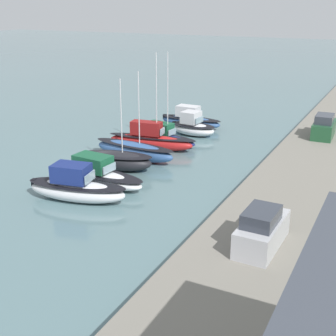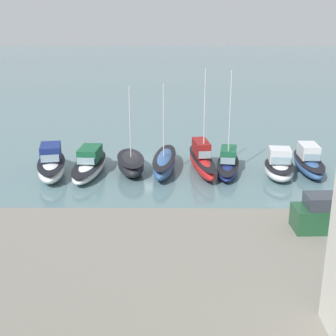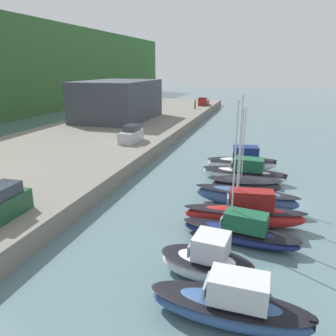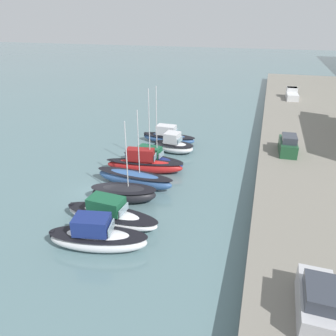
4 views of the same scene
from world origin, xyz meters
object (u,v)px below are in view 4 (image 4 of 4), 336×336
(moored_boat_6, at_px, (111,214))
(moored_boat_3, at_px, (144,164))
(moored_boat_0, at_px, (168,137))
(moored_boat_2, at_px, (152,158))
(moored_boat_5, at_px, (124,193))
(moored_boat_4, at_px, (134,179))
(pickup_truck_0, at_px, (292,94))
(parked_car_0, at_px, (288,145))
(moored_boat_1, at_px, (174,145))
(moored_boat_7, at_px, (97,237))
(parked_car_1, at_px, (317,302))

(moored_boat_6, bearing_deg, moored_boat_3, -171.54)
(moored_boat_0, bearing_deg, moored_boat_2, 2.85)
(moored_boat_6, bearing_deg, moored_boat_5, -169.88)
(moored_boat_2, relative_size, moored_boat_4, 1.08)
(moored_boat_5, relative_size, moored_boat_6, 0.91)
(pickup_truck_0, bearing_deg, moored_boat_3, -118.08)
(moored_boat_5, bearing_deg, moored_boat_4, 173.42)
(moored_boat_3, xyz_separation_m, moored_boat_6, (9.94, 0.74, -0.18))
(moored_boat_3, xyz_separation_m, moored_boat_4, (3.34, 0.21, -0.16))
(moored_boat_4, xyz_separation_m, moored_boat_6, (6.60, 0.53, -0.02))
(moored_boat_3, distance_m, moored_boat_6, 9.97)
(moored_boat_5, xyz_separation_m, parked_car_0, (-12.75, 14.60, 1.63))
(moored_boat_6, bearing_deg, parked_car_0, 143.18)
(moored_boat_0, xyz_separation_m, parked_car_0, (3.14, 15.00, 1.59))
(moored_boat_3, bearing_deg, moored_boat_2, 168.87)
(moored_boat_1, height_order, moored_boat_6, moored_boat_1)
(moored_boat_3, distance_m, pickup_truck_0, 38.54)
(moored_boat_2, bearing_deg, pickup_truck_0, 161.58)
(moored_boat_3, bearing_deg, moored_boat_7, -2.44)
(moored_boat_1, height_order, moored_boat_2, moored_boat_2)
(moored_boat_1, distance_m, moored_boat_6, 16.55)
(moored_boat_1, height_order, moored_boat_7, moored_boat_7)
(moored_boat_7, bearing_deg, moored_boat_6, 177.99)
(moored_boat_4, distance_m, parked_car_0, 17.76)
(moored_boat_0, height_order, parked_car_1, parked_car_1)
(moored_boat_3, relative_size, parked_car_1, 2.17)
(moored_boat_6, relative_size, pickup_truck_0, 1.77)
(moored_boat_0, distance_m, parked_car_1, 30.49)
(moored_boat_4, bearing_deg, moored_boat_1, 177.48)
(moored_boat_0, distance_m, parked_car_0, 15.41)
(moored_boat_2, height_order, parked_car_0, moored_boat_2)
(moored_boat_0, bearing_deg, pickup_truck_0, 147.99)
(moored_boat_5, distance_m, parked_car_0, 19.45)
(moored_boat_6, height_order, parked_car_0, parked_car_0)
(moored_boat_1, xyz_separation_m, moored_boat_4, (9.92, -1.34, -0.07))
(moored_boat_2, distance_m, parked_car_1, 24.50)
(pickup_truck_0, bearing_deg, moored_boat_1, -120.68)
(moored_boat_2, height_order, moored_boat_6, moored_boat_2)
(moored_boat_1, relative_size, moored_boat_4, 0.63)
(moored_boat_2, height_order, moored_boat_4, moored_boat_2)
(moored_boat_2, bearing_deg, moored_boat_3, 5.16)
(moored_boat_7, bearing_deg, parked_car_1, 66.19)
(moored_boat_2, relative_size, parked_car_1, 2.14)
(moored_boat_7, xyz_separation_m, pickup_truck_0, (-47.92, 15.40, 1.37))
(moored_boat_0, relative_size, moored_boat_2, 0.81)
(moored_boat_6, xyz_separation_m, parked_car_0, (-16.35, 14.23, 1.63))
(moored_boat_3, height_order, moored_boat_6, moored_boat_3)
(moored_boat_2, relative_size, pickup_truck_0, 1.89)
(moored_boat_5, relative_size, parked_car_1, 1.82)
(moored_boat_3, relative_size, pickup_truck_0, 1.91)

